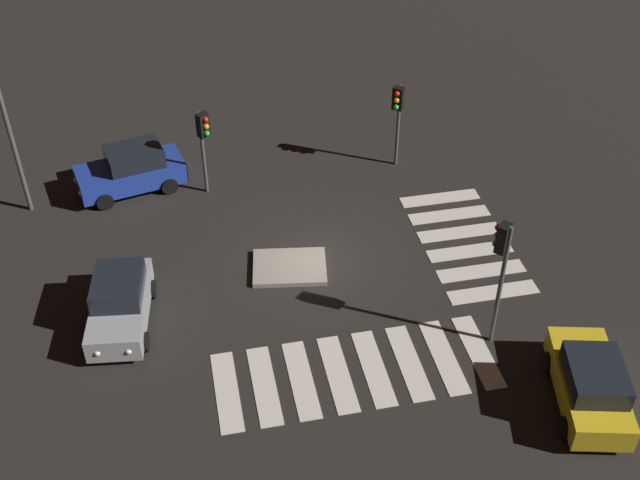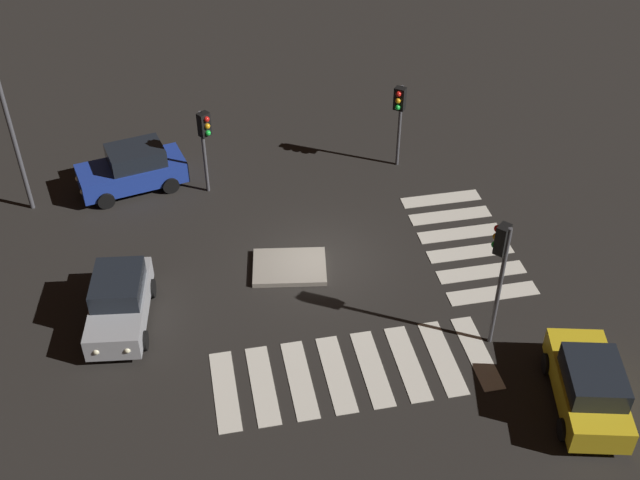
{
  "view_description": "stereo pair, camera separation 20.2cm",
  "coord_description": "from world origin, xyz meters",
  "px_view_note": "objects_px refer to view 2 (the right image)",
  "views": [
    {
      "loc": [
        -4.53,
        -21.53,
        18.48
      ],
      "look_at": [
        0.0,
        0.0,
        1.0
      ],
      "focal_mm": 44.37,
      "sensor_mm": 36.0,
      "label": 1
    },
    {
      "loc": [
        -4.33,
        -21.57,
        18.48
      ],
      "look_at": [
        0.0,
        0.0,
        1.0
      ],
      "focal_mm": 44.37,
      "sensor_mm": 36.0,
      "label": 2
    }
  ],
  "objects_px": {
    "traffic_island": "(290,267)",
    "traffic_light_west": "(205,133)",
    "traffic_light_north": "(399,108)",
    "car_blue": "(133,169)",
    "traffic_light_east": "(501,256)",
    "car_yellow": "(588,385)",
    "car_silver": "(120,301)"
  },
  "relations": [
    {
      "from": "traffic_island",
      "to": "traffic_light_west",
      "type": "height_order",
      "value": "traffic_light_west"
    },
    {
      "from": "traffic_light_north",
      "to": "car_blue",
      "type": "bearing_deg",
      "value": -54.51
    },
    {
      "from": "traffic_light_west",
      "to": "traffic_light_east",
      "type": "relative_size",
      "value": 0.79
    },
    {
      "from": "car_yellow",
      "to": "car_silver",
      "type": "bearing_deg",
      "value": 78.45
    },
    {
      "from": "car_yellow",
      "to": "traffic_light_east",
      "type": "height_order",
      "value": "traffic_light_east"
    },
    {
      "from": "traffic_island",
      "to": "car_yellow",
      "type": "xyz_separation_m",
      "value": [
        7.51,
        -7.87,
        0.79
      ]
    },
    {
      "from": "traffic_light_east",
      "to": "car_silver",
      "type": "bearing_deg",
      "value": 32.0
    },
    {
      "from": "car_blue",
      "to": "car_yellow",
      "type": "height_order",
      "value": "car_blue"
    },
    {
      "from": "car_blue",
      "to": "traffic_light_east",
      "type": "distance_m",
      "value": 15.76
    },
    {
      "from": "traffic_island",
      "to": "car_blue",
      "type": "distance_m",
      "value": 8.29
    },
    {
      "from": "car_silver",
      "to": "traffic_light_north",
      "type": "xyz_separation_m",
      "value": [
        11.43,
        7.31,
        1.94
      ]
    },
    {
      "from": "car_blue",
      "to": "traffic_light_north",
      "type": "bearing_deg",
      "value": 164.63
    },
    {
      "from": "car_yellow",
      "to": "traffic_light_east",
      "type": "xyz_separation_m",
      "value": [
        -1.86,
        3.16,
        2.61
      ]
    },
    {
      "from": "traffic_light_north",
      "to": "traffic_light_west",
      "type": "xyz_separation_m",
      "value": [
        -7.91,
        -0.39,
        -0.05
      ]
    },
    {
      "from": "traffic_light_west",
      "to": "traffic_light_east",
      "type": "height_order",
      "value": "traffic_light_east"
    },
    {
      "from": "car_blue",
      "to": "traffic_light_east",
      "type": "bearing_deg",
      "value": 122.29
    },
    {
      "from": "car_yellow",
      "to": "traffic_light_west",
      "type": "xyz_separation_m",
      "value": [
        -9.86,
        13.26,
        1.89
      ]
    },
    {
      "from": "traffic_light_north",
      "to": "traffic_light_east",
      "type": "distance_m",
      "value": 10.51
    },
    {
      "from": "car_blue",
      "to": "traffic_light_north",
      "type": "xyz_separation_m",
      "value": [
        10.88,
        -0.52,
        1.89
      ]
    },
    {
      "from": "traffic_island",
      "to": "car_blue",
      "type": "height_order",
      "value": "car_blue"
    },
    {
      "from": "traffic_light_east",
      "to": "traffic_light_north",
      "type": "bearing_deg",
      "value": -42.06
    },
    {
      "from": "car_blue",
      "to": "car_silver",
      "type": "distance_m",
      "value": 7.85
    },
    {
      "from": "traffic_island",
      "to": "car_silver",
      "type": "relative_size",
      "value": 0.68
    },
    {
      "from": "car_blue",
      "to": "traffic_light_east",
      "type": "relative_size",
      "value": 0.98
    },
    {
      "from": "car_yellow",
      "to": "traffic_light_west",
      "type": "distance_m",
      "value": 16.63
    },
    {
      "from": "car_yellow",
      "to": "traffic_light_north",
      "type": "distance_m",
      "value": 13.92
    },
    {
      "from": "traffic_light_north",
      "to": "car_silver",
      "type": "bearing_deg",
      "value": -19.18
    },
    {
      "from": "car_silver",
      "to": "traffic_light_east",
      "type": "distance_m",
      "value": 12.24
    },
    {
      "from": "car_silver",
      "to": "car_yellow",
      "type": "distance_m",
      "value": 14.81
    },
    {
      "from": "car_silver",
      "to": "traffic_light_west",
      "type": "bearing_deg",
      "value": 160.45
    },
    {
      "from": "car_silver",
      "to": "car_yellow",
      "type": "height_order",
      "value": "car_yellow"
    },
    {
      "from": "traffic_island",
      "to": "car_silver",
      "type": "distance_m",
      "value": 6.12
    }
  ]
}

